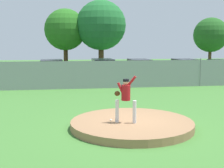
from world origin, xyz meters
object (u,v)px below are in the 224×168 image
object	(u,v)px
parked_car_slate	(221,69)
parked_car_burgundy	(52,71)
parked_car_red	(185,70)
traffic_cone_orange	(34,76)
parked_car_champagne	(139,70)
parked_car_navy	(103,70)
pitcher_youth	(126,96)
baseball	(111,120)

from	to	relation	value
parked_car_slate	parked_car_burgundy	bearing A→B (deg)	179.56
parked_car_red	traffic_cone_orange	world-z (taller)	parked_car_red
parked_car_champagne	parked_car_burgundy	size ratio (longest dim) A/B	1.01
parked_car_navy	parked_car_red	distance (m)	7.00
pitcher_youth	traffic_cone_orange	size ratio (longest dim) A/B	3.08
parked_car_champagne	parked_car_slate	distance (m)	7.36
parked_car_slate	traffic_cone_orange	xyz separation A→B (m)	(-16.27, 1.49, -0.52)
pitcher_youth	parked_car_navy	distance (m)	15.02
pitcher_youth	baseball	world-z (taller)	pitcher_youth
baseball	parked_car_red	size ratio (longest dim) A/B	0.02
parked_car_champagne	parked_car_burgundy	bearing A→B (deg)	-179.18
pitcher_youth	traffic_cone_orange	world-z (taller)	pitcher_youth
parked_car_slate	parked_car_champagne	bearing A→B (deg)	178.29
parked_car_burgundy	pitcher_youth	bearing A→B (deg)	-77.97
parked_car_champagne	parked_car_red	distance (m)	3.89
pitcher_youth	parked_car_slate	xyz separation A→B (m)	(11.53, 14.70, -0.47)
baseball	parked_car_slate	distance (m)	18.74
pitcher_youth	parked_car_navy	xyz separation A→B (m)	(1.05, 14.98, -0.41)
baseball	traffic_cone_orange	world-z (taller)	traffic_cone_orange
parked_car_red	traffic_cone_orange	bearing A→B (deg)	171.88
baseball	parked_car_champagne	size ratio (longest dim) A/B	0.02
traffic_cone_orange	parked_car_navy	bearing A→B (deg)	-11.75
parked_car_navy	parked_car_red	bearing A→B (deg)	-5.05
parked_car_red	parked_car_slate	bearing A→B (deg)	5.41
pitcher_youth	parked_car_red	size ratio (longest dim) A/B	0.40
parked_car_burgundy	traffic_cone_orange	distance (m)	2.17
parked_car_navy	parked_car_red	xyz separation A→B (m)	(6.97, -0.62, -0.02)
baseball	parked_car_navy	xyz separation A→B (m)	(1.53, 14.66, 0.53)
baseball	traffic_cone_orange	bearing A→B (deg)	105.04
baseball	parked_car_red	bearing A→B (deg)	58.81
parked_car_navy	parked_car_burgundy	bearing A→B (deg)	-177.69
parked_car_slate	traffic_cone_orange	bearing A→B (deg)	174.78
parked_car_red	parked_car_slate	size ratio (longest dim) A/B	1.02
baseball	traffic_cone_orange	distance (m)	16.42
pitcher_youth	parked_car_slate	bearing A→B (deg)	51.88
baseball	traffic_cone_orange	xyz separation A→B (m)	(-4.26, 15.86, -0.05)
parked_car_champagne	traffic_cone_orange	bearing A→B (deg)	171.90
parked_car_red	pitcher_youth	bearing A→B (deg)	-119.18
parked_car_navy	parked_car_burgundy	xyz separation A→B (m)	(-4.20, -0.17, -0.02)
traffic_cone_orange	baseball	bearing A→B (deg)	-74.96
baseball	parked_car_burgundy	world-z (taller)	parked_car_burgundy
parked_car_champagne	traffic_cone_orange	world-z (taller)	parked_car_champagne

